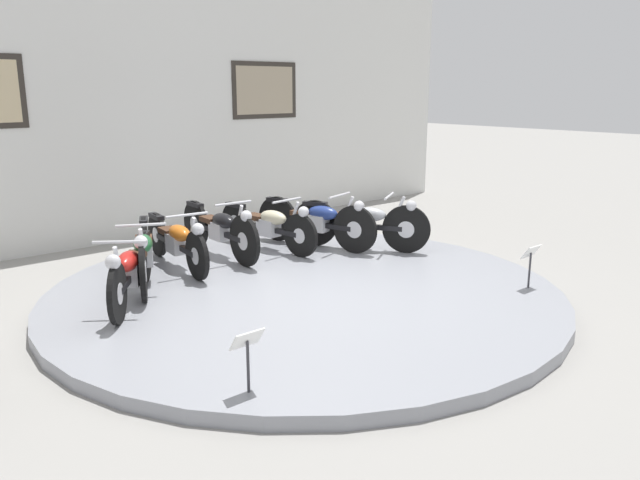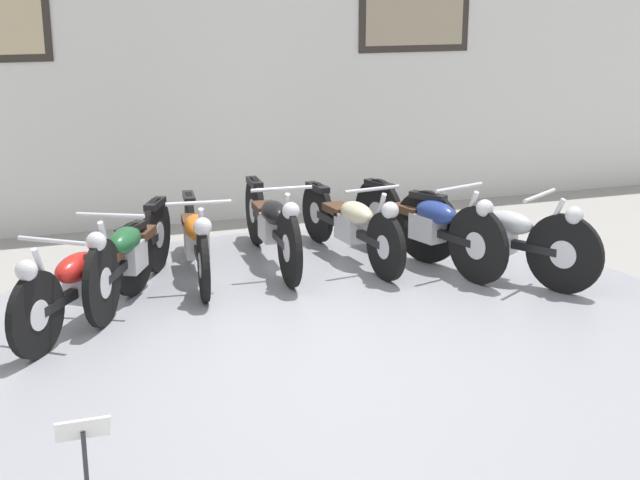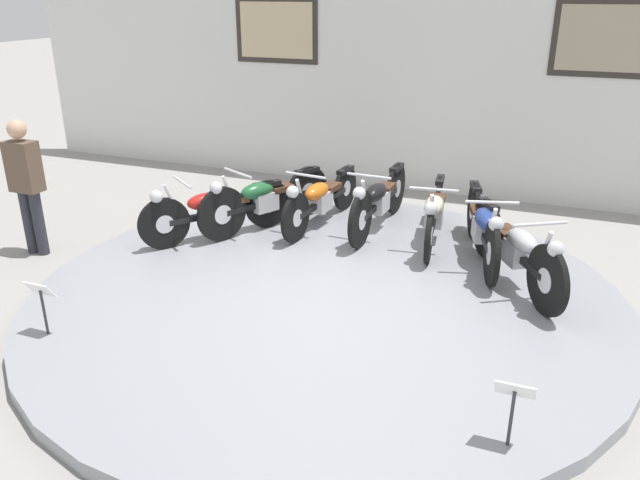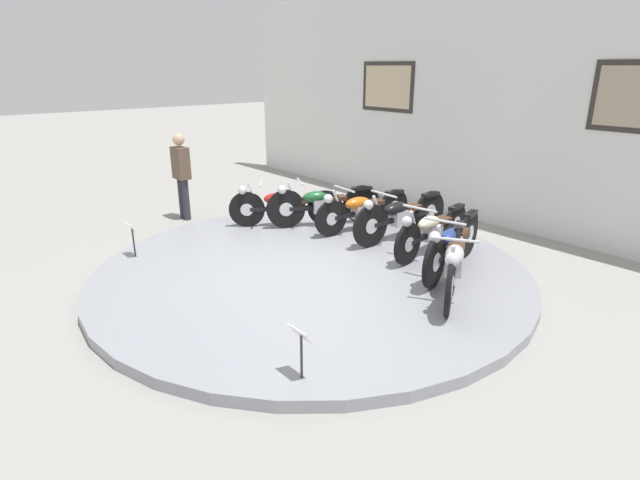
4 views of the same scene
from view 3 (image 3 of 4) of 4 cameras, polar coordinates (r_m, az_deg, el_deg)
ground_plane at (r=6.40m, az=0.53°, el=-5.55°), size 60.00×60.00×0.00m
display_platform at (r=6.37m, az=0.53°, el=-5.02°), size 5.94×5.94×0.13m
back_wall at (r=9.70m, az=9.82°, el=16.85°), size 14.00×0.22×4.28m
motorcycle_red at (r=7.60m, az=-9.61°, el=2.84°), size 1.21×1.62×0.78m
motorcycle_green at (r=7.85m, az=-5.13°, el=3.84°), size 0.95×1.83×0.81m
motorcycle_orange at (r=7.91m, az=0.04°, el=3.88°), size 0.54×1.94×0.78m
motorcycle_black at (r=7.80m, az=5.37°, el=3.75°), size 0.54×2.03×0.81m
motorcycle_cream at (r=7.53m, az=10.41°, el=2.56°), size 0.54×1.94×0.78m
motorcycle_blue at (r=7.11m, az=14.67°, el=1.28°), size 0.69×1.96×0.82m
motorcycle_silver at (r=6.59m, az=17.50°, el=-0.70°), size 1.11×1.76×0.82m
info_placard_front_left at (r=5.91m, az=-24.13°, el=-4.71°), size 0.26×0.11×0.51m
info_placard_front_centre at (r=4.34m, az=17.30°, el=-13.69°), size 0.26×0.11×0.51m
visitor_standing at (r=7.98m, az=-25.28°, el=4.92°), size 0.36×0.22×1.61m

